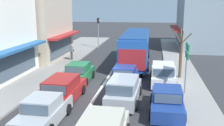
# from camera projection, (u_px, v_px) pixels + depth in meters

# --- Properties ---
(ground_plane) EXTENTS (140.00, 140.00, 0.00)m
(ground_plane) POSITION_uv_depth(u_px,v_px,m) (101.00, 88.00, 19.15)
(ground_plane) COLOR #2D2D30
(lane_centre_line) EXTENTS (0.20, 28.00, 0.01)m
(lane_centre_line) POSITION_uv_depth(u_px,v_px,m) (110.00, 74.00, 23.00)
(lane_centre_line) COLOR silver
(lane_centre_line) RESTS_ON ground
(sidewalk_left) EXTENTS (5.20, 44.00, 0.14)m
(sidewalk_left) POSITION_uv_depth(u_px,v_px,m) (46.00, 65.00, 25.97)
(sidewalk_left) COLOR gray
(sidewalk_left) RESTS_ON ground
(kerb_right) EXTENTS (2.80, 44.00, 0.12)m
(kerb_right) POSITION_uv_depth(u_px,v_px,m) (181.00, 71.00, 23.95)
(kerb_right) COLOR gray
(kerb_right) RESTS_ON ground
(shopfront_mid_block) EXTENTS (8.81, 8.32, 8.27)m
(shopfront_mid_block) POSITION_uv_depth(u_px,v_px,m) (27.00, 22.00, 28.84)
(shopfront_mid_block) COLOR #B2A38E
(shopfront_mid_block) RESTS_ON ground
(building_right_far) EXTENTS (9.89, 10.58, 9.75)m
(building_right_far) POSITION_uv_depth(u_px,v_px,m) (213.00, 13.00, 35.26)
(building_right_far) COLOR #84939E
(building_right_far) RESTS_ON ground
(city_bus) EXTENTS (2.86, 10.89, 3.23)m
(city_bus) POSITION_uv_depth(u_px,v_px,m) (136.00, 46.00, 26.49)
(city_bus) COLOR #1E4C99
(city_bus) RESTS_ON ground
(sedan_behind_bus_mid) EXTENTS (1.93, 4.22, 1.47)m
(sedan_behind_bus_mid) POSITION_uv_depth(u_px,v_px,m) (44.00, 111.00, 13.39)
(sedan_behind_bus_mid) COLOR #9EA3A8
(sedan_behind_bus_mid) RESTS_ON ground
(sedan_queue_far_back) EXTENTS (2.01, 4.26, 1.47)m
(sedan_queue_far_back) POSITION_uv_depth(u_px,v_px,m) (125.00, 77.00, 19.70)
(sedan_queue_far_back) COLOR navy
(sedan_queue_far_back) RESTS_ON ground
(wagon_queue_gap_filler) EXTENTS (1.97, 4.52, 1.58)m
(wagon_queue_gap_filler) POSITION_uv_depth(u_px,v_px,m) (63.00, 90.00, 16.51)
(wagon_queue_gap_filler) COLOR maroon
(wagon_queue_gap_filler) RESTS_ON ground
(wagon_behind_bus_near) EXTENTS (2.07, 4.57, 1.58)m
(wagon_behind_bus_near) POSITION_uv_depth(u_px,v_px,m) (124.00, 90.00, 16.40)
(wagon_behind_bus_near) COLOR #9EA3A8
(wagon_behind_bus_near) RESTS_ON ground
(hatchback_adjacent_lane_lead) EXTENTS (1.83, 3.70, 1.54)m
(hatchback_adjacent_lane_lead) POSITION_uv_depth(u_px,v_px,m) (79.00, 73.00, 20.63)
(hatchback_adjacent_lane_lead) COLOR #1E6638
(hatchback_adjacent_lane_lead) RESTS_ON ground
(parked_sedan_kerb_front) EXTENTS (1.94, 4.22, 1.47)m
(parked_sedan_kerb_front) POSITION_uv_depth(u_px,v_px,m) (167.00, 101.00, 14.77)
(parked_sedan_kerb_front) COLOR navy
(parked_sedan_kerb_front) RESTS_ON ground
(parked_wagon_kerb_second) EXTENTS (1.95, 4.51, 1.58)m
(parked_wagon_kerb_second) POSITION_uv_depth(u_px,v_px,m) (163.00, 74.00, 20.20)
(parked_wagon_kerb_second) COLOR silver
(parked_wagon_kerb_second) RESTS_ON ground
(traffic_light_downstreet) EXTENTS (0.33, 0.24, 4.20)m
(traffic_light_downstreet) POSITION_uv_depth(u_px,v_px,m) (98.00, 28.00, 35.44)
(traffic_light_downstreet) COLOR gray
(traffic_light_downstreet) RESTS_ON ground
(directional_road_sign) EXTENTS (0.10, 1.40, 3.60)m
(directional_road_sign) POSITION_uv_depth(u_px,v_px,m) (187.00, 56.00, 17.18)
(directional_road_sign) COLOR gray
(directional_road_sign) RESTS_ON ground
(street_tree_right) EXTENTS (1.60, 1.69, 4.13)m
(street_tree_right) POSITION_uv_depth(u_px,v_px,m) (181.00, 55.00, 21.26)
(street_tree_right) COLOR brown
(street_tree_right) RESTS_ON ground
(pedestrian_with_handbag_near) EXTENTS (0.32, 0.66, 1.63)m
(pedestrian_with_handbag_near) POSITION_uv_depth(u_px,v_px,m) (72.00, 51.00, 28.18)
(pedestrian_with_handbag_near) COLOR #333338
(pedestrian_with_handbag_near) RESTS_ON sidewalk_left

